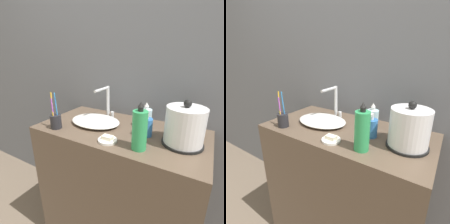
{
  "view_description": "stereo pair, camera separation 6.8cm",
  "coord_description": "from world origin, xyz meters",
  "views": [
    {
      "loc": [
        0.44,
        -0.61,
        1.36
      ],
      "look_at": [
        -0.05,
        0.26,
        1.02
      ],
      "focal_mm": 28.0,
      "sensor_mm": 36.0,
      "label": 1
    },
    {
      "loc": [
        0.5,
        -0.57,
        1.36
      ],
      "look_at": [
        -0.05,
        0.26,
        1.02
      ],
      "focal_mm": 28.0,
      "sensor_mm": 36.0,
      "label": 2
    }
  ],
  "objects": [
    {
      "name": "wall_back",
      "position": [
        0.0,
        0.53,
        1.3
      ],
      "size": [
        6.0,
        0.04,
        2.6
      ],
      "color": "slate",
      "rests_on": "ground_plane"
    },
    {
      "name": "vanity_counter",
      "position": [
        0.0,
        0.26,
        0.46
      ],
      "size": [
        1.0,
        0.51,
        0.92
      ],
      "color": "brown",
      "rests_on": "ground_plane"
    },
    {
      "name": "sink_basin",
      "position": [
        -0.18,
        0.25,
        0.94
      ],
      "size": [
        0.33,
        0.24,
        0.04
      ],
      "color": "white",
      "rests_on": "vanity_counter"
    },
    {
      "name": "faucet",
      "position": [
        -0.17,
        0.39,
        1.04
      ],
      "size": [
        0.06,
        0.17,
        0.22
      ],
      "color": "silver",
      "rests_on": "vanity_counter"
    },
    {
      "name": "electric_kettle",
      "position": [
        0.36,
        0.25,
        1.01
      ],
      "size": [
        0.2,
        0.2,
        0.23
      ],
      "color": "black",
      "rests_on": "vanity_counter"
    },
    {
      "name": "toothbrush_cup",
      "position": [
        -0.34,
        0.08,
        0.96
      ],
      "size": [
        0.07,
        0.07,
        0.22
      ],
      "color": "#232328",
      "rests_on": "vanity_counter"
    },
    {
      "name": "lotion_bottle",
      "position": [
        0.17,
        0.25,
        0.97
      ],
      "size": [
        0.07,
        0.07,
        0.14
      ],
      "color": "#3370B7",
      "rests_on": "vanity_counter"
    },
    {
      "name": "shampoo_bottle",
      "position": [
        0.12,
        0.37,
        0.98
      ],
      "size": [
        0.07,
        0.07,
        0.16
      ],
      "color": "silver",
      "rests_on": "vanity_counter"
    },
    {
      "name": "mouthwash_bottle",
      "position": [
        0.18,
        0.1,
        1.01
      ],
      "size": [
        0.07,
        0.07,
        0.24
      ],
      "color": "#2D9956",
      "rests_on": "vanity_counter"
    },
    {
      "name": "soap_dish",
      "position": [
        0.02,
        0.09,
        0.93
      ],
      "size": [
        0.1,
        0.1,
        0.03
      ],
      "color": "white",
      "rests_on": "vanity_counter"
    }
  ]
}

